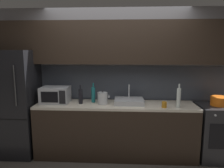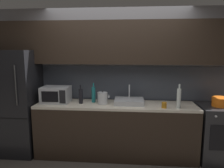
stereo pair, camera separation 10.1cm
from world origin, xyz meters
The scene contains 12 objects.
back_wall centered at (0.00, 1.20, 1.55)m, with size 4.37×0.44×2.50m.
counter_run centered at (0.00, 0.90, 0.45)m, with size 2.63×0.60×0.90m.
refrigerator centered at (-1.69, 0.90, 0.89)m, with size 0.68×0.69×1.78m.
oven_range centered at (1.65, 0.90, 0.45)m, with size 0.60×0.62×0.90m.
microwave centered at (-1.01, 0.92, 1.04)m, with size 0.46×0.35×0.27m.
sink_basin centered at (0.22, 0.93, 0.94)m, with size 0.48×0.38×0.30m.
kettle centered at (-0.21, 0.89, 1.00)m, with size 0.20×0.17×0.22m.
wine_bottle_clear centered at (0.98, 0.73, 1.06)m, with size 0.06×0.06×0.37m.
wine_bottle_dark centered at (-0.58, 0.88, 1.03)m, with size 0.07×0.07×0.31m.
wine_bottle_teal centered at (-0.38, 0.98, 1.04)m, with size 0.07×0.07×0.33m.
mug_amber centered at (0.76, 0.71, 0.95)m, with size 0.08×0.08×0.09m, color #B27019.
cooking_pot centered at (1.67, 0.90, 0.97)m, with size 0.28×0.28×0.14m.
Camera 1 is at (0.14, -2.50, 1.79)m, focal length 33.93 mm.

